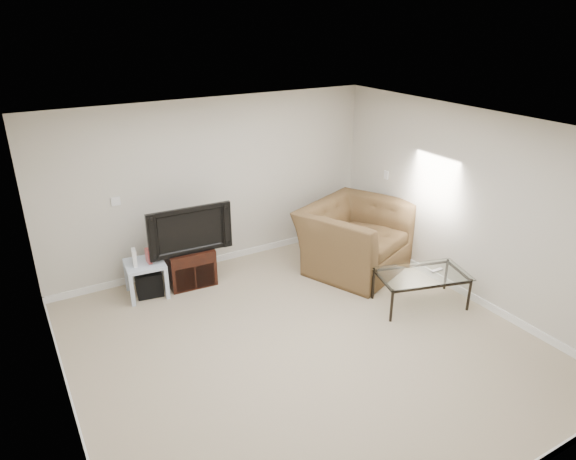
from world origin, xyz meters
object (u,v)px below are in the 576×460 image
tv_stand (191,266)px  subwoofer (149,282)px  coffee_table (420,289)px  television (188,228)px  side_table (146,279)px  recliner (356,227)px

tv_stand → subwoofer: tv_stand is taller
tv_stand → coffee_table: (2.39, -2.06, -0.04)m
tv_stand → coffee_table: bearing=-37.1°
subwoofer → television: bearing=-4.2°
tv_stand → television: bearing=-90.0°
subwoofer → side_table: bearing=-151.7°
side_table → subwoofer: (0.03, 0.02, -0.07)m
side_table → coffee_table: (3.03, -2.06, -0.02)m
subwoofer → coffee_table: size_ratio=0.30×
side_table → subwoofer: side_table is taller
tv_stand → recliner: recliner is taller
side_table → subwoofer: 0.08m
tv_stand → television: 0.60m
side_table → recliner: 3.05m
television → recliner: bearing=-15.2°
tv_stand → subwoofer: size_ratio=1.86×
tv_stand → subwoofer: 0.61m
subwoofer → coffee_table: bearing=-34.8°
television → coffee_table: television is taller
subwoofer → recliner: 3.04m
television → coffee_table: bearing=-37.7°
recliner → coffee_table: bearing=-107.8°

